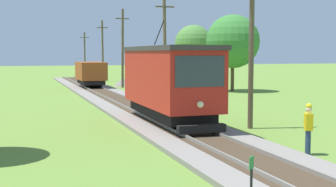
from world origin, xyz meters
TOP-DOWN VIEW (x-y plane):
  - red_tram at (0.00, 15.36)m, footprint 2.60×8.54m
  - freight_car at (0.00, 40.04)m, footprint 2.40×5.20m
  - utility_pole_near_tram at (3.35, 13.44)m, footprint 1.40×0.26m
  - utility_pole_mid at (3.35, 26.61)m, footprint 1.40×0.62m
  - utility_pole_far at (3.35, 40.74)m, footprint 1.40×0.58m
  - utility_pole_distant at (3.35, 52.23)m, footprint 1.40×0.59m
  - utility_pole_horizon at (3.35, 68.11)m, footprint 1.40×0.26m
  - trackside_signal_marker at (-1.98, 3.28)m, footprint 0.21×0.21m
  - gravel_pile at (3.79, 42.63)m, footprint 2.04×2.04m
  - track_worker at (2.54, 7.70)m, footprint 0.36×0.44m
  - tree_left_near at (11.97, 33.31)m, footprint 4.90×4.90m
  - tree_left_far at (13.56, 47.45)m, footprint 4.55×4.55m

SIDE VIEW (x-z plane):
  - gravel_pile at x=3.79m, z-range 0.00..0.96m
  - trackside_signal_marker at x=-1.98m, z-range 0.08..1.26m
  - track_worker at x=2.54m, z-range 0.09..1.88m
  - freight_car at x=0.00m, z-range 0.40..2.71m
  - red_tram at x=0.00m, z-range -0.20..4.59m
  - utility_pole_horizon at x=3.35m, z-range 0.10..6.84m
  - utility_pole_distant at x=3.35m, z-range 0.10..7.64m
  - utility_pole_mid at x=3.35m, z-range 0.10..7.85m
  - utility_pole_near_tram at x=3.35m, z-range 0.10..7.85m
  - utility_pole_far at x=3.35m, z-range 0.10..7.99m
  - tree_left_near at x=11.97m, z-range 1.05..8.06m
  - tree_left_far at x=13.56m, z-range 1.17..8.07m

